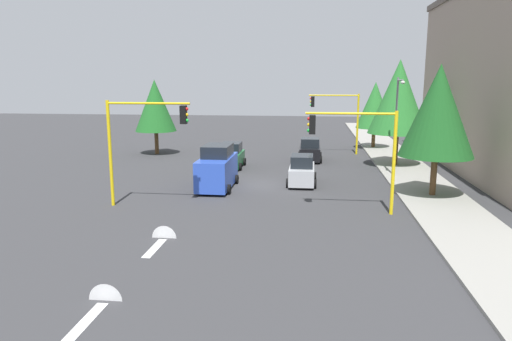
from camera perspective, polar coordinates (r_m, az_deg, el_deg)
ground_plane at (r=31.09m, az=0.45°, el=-1.77°), size 120.00×120.00×0.00m
sidewalk_kerb at (r=36.50m, az=17.97°, el=-0.28°), size 80.00×4.00×0.15m
lane_arrow_near at (r=20.83m, az=-11.47°, el=-8.45°), size 2.40×1.10×1.10m
lane_arrow_mid at (r=15.70m, az=-18.52°, el=-15.49°), size 2.40×1.10×1.10m
traffic_signal_far_left at (r=44.30m, az=9.87°, el=7.04°), size 0.36×4.59×5.56m
traffic_signal_near_right at (r=25.93m, az=-13.73°, el=4.50°), size 0.36×4.59×5.76m
traffic_signal_near_left at (r=24.44m, az=12.15°, el=3.50°), size 0.36×4.59×5.32m
street_lamp_curbside at (r=34.35m, az=16.70°, el=6.33°), size 2.15×0.28×7.00m
tree_roadside_near at (r=29.09m, az=21.17°, el=6.74°), size 4.23×4.23×7.74m
tree_roadside_mid at (r=38.74m, az=16.87°, el=8.52°), size 4.58×4.58×8.39m
tree_roadside_far at (r=48.60m, az=14.19°, el=7.66°), size 3.64×3.64×6.62m
tree_opposite_side at (r=44.58m, az=-12.10°, el=7.67°), size 3.76×3.76×6.84m
delivery_van_blue at (r=30.05m, az=-4.72°, el=0.25°), size 4.80×2.22×2.77m
car_silver at (r=31.30m, az=5.57°, el=-0.06°), size 3.86×1.94×1.98m
car_black at (r=40.45m, az=6.54°, el=2.43°), size 3.81×2.03×1.98m
car_green at (r=37.12m, az=-3.02°, el=1.72°), size 3.61×1.99×1.98m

